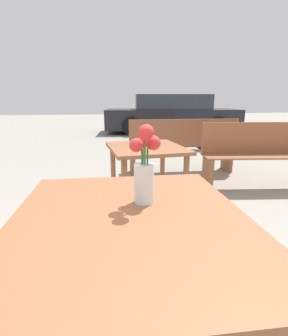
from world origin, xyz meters
TOP-DOWN VIEW (x-y plane):
  - table_front at (0.00, 0.00)m, footprint 0.86×1.00m
  - flower_vase at (0.07, 0.12)m, footprint 0.12×0.14m
  - bench_near at (1.99, 2.18)m, footprint 1.62×0.57m
  - bench_middle at (1.18, 3.02)m, footprint 1.68×0.43m
  - table_back at (0.33, 1.51)m, footprint 0.72×0.79m
  - bicycle at (1.89, 5.07)m, footprint 1.35×0.86m
  - parked_car at (2.45, 8.21)m, footprint 4.70×2.21m

SIDE VIEW (x-z plane):
  - bicycle at x=1.89m, z-range -0.03..0.71m
  - bench_near at x=1.99m, z-range 0.04..0.89m
  - bench_middle at x=1.18m, z-range 0.04..0.89m
  - table_back at x=0.33m, z-range 0.23..0.94m
  - parked_car at x=2.45m, z-range -0.03..1.26m
  - table_front at x=0.00m, z-range 0.27..1.02m
  - flower_vase at x=0.07m, z-range 0.72..1.02m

